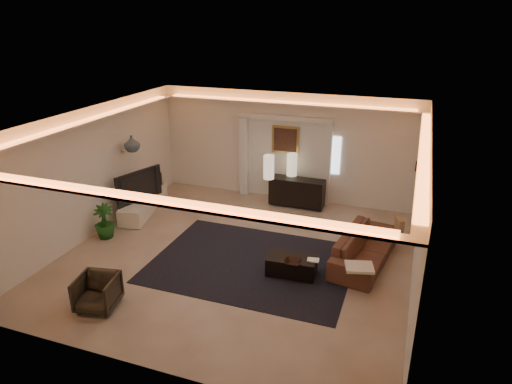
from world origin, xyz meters
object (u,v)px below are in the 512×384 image
(console, at_px, (297,192))
(sofa, at_px, (365,248))
(coffee_table, at_px, (292,265))
(armchair, at_px, (97,292))

(console, height_order, sofa, console)
(sofa, bearing_deg, coffee_table, 135.85)
(armchair, bearing_deg, console, 58.52)
(console, relative_size, armchair, 2.12)
(console, distance_m, coffee_table, 3.45)
(sofa, relative_size, armchair, 3.26)
(console, bearing_deg, coffee_table, -76.13)
(console, relative_size, coffee_table, 1.52)
(sofa, xyz_separation_m, armchair, (-4.14, -3.15, -0.01))
(coffee_table, height_order, armchair, armchair)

